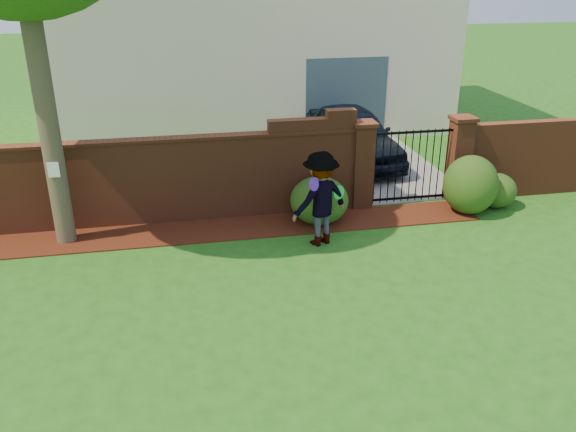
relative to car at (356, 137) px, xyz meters
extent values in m
cube|color=#225A16|center=(-3.17, -6.86, -0.72)|extent=(80.00, 80.00, 0.01)
cube|color=#3C160B|center=(-4.12, -3.52, -0.70)|extent=(11.10, 1.08, 0.03)
cube|color=brown|center=(-5.32, -2.86, 0.14)|extent=(8.70, 0.25, 1.70)
cube|color=brown|center=(-1.87, -2.86, 1.14)|extent=(1.80, 0.25, 0.30)
cube|color=brown|center=(-1.27, -2.86, 1.37)|extent=(0.60, 0.25, 0.16)
cube|color=brown|center=(-5.32, -2.86, 1.02)|extent=(8.70, 0.31, 0.06)
cube|color=brown|center=(3.43, -2.86, 0.14)|extent=(4.00, 0.25, 1.70)
cube|color=brown|center=(-0.77, -2.86, 0.19)|extent=(0.42, 0.42, 1.80)
cube|color=brown|center=(-0.77, -2.86, 1.13)|extent=(0.50, 0.50, 0.08)
cube|color=brown|center=(1.43, -2.86, 0.19)|extent=(0.42, 0.42, 1.80)
cube|color=brown|center=(1.43, -2.86, 1.13)|extent=(0.50, 0.50, 0.08)
cylinder|color=black|center=(-0.48, -2.86, 0.14)|extent=(0.02, 0.02, 1.60)
cylinder|color=black|center=(-0.31, -2.86, 0.14)|extent=(0.02, 0.02, 1.60)
cylinder|color=black|center=(-0.15, -2.86, 0.14)|extent=(0.02, 0.02, 1.60)
cylinder|color=black|center=(0.01, -2.86, 0.14)|extent=(0.02, 0.02, 1.60)
cylinder|color=black|center=(0.17, -2.86, 0.14)|extent=(0.02, 0.02, 1.60)
cylinder|color=black|center=(0.33, -2.86, 0.14)|extent=(0.02, 0.02, 1.60)
cylinder|color=black|center=(0.49, -2.86, 0.14)|extent=(0.02, 0.02, 1.60)
cylinder|color=black|center=(0.66, -2.86, 0.14)|extent=(0.02, 0.02, 1.60)
cylinder|color=black|center=(0.82, -2.86, 0.14)|extent=(0.02, 0.02, 1.60)
cylinder|color=black|center=(0.98, -2.86, 0.14)|extent=(0.02, 0.02, 1.60)
cylinder|color=black|center=(1.14, -2.86, 0.14)|extent=(0.02, 0.02, 1.60)
cube|color=black|center=(0.33, -2.86, -0.59)|extent=(1.78, 0.03, 0.05)
cube|color=black|center=(0.33, -2.86, 0.89)|extent=(1.78, 0.03, 0.05)
cube|color=gray|center=(0.33, 1.14, -0.71)|extent=(3.20, 8.00, 0.01)
cube|color=beige|center=(-2.17, 5.14, 2.29)|extent=(12.00, 6.00, 6.00)
cube|color=#384C5B|center=(0.33, 2.19, 0.49)|extent=(2.40, 0.12, 2.40)
imported|color=black|center=(0.00, 0.00, 0.00)|extent=(1.99, 4.30, 1.43)
cylinder|color=#45392A|center=(-6.77, -3.46, 2.79)|extent=(0.36, 0.36, 7.00)
cube|color=white|center=(-6.77, -3.65, 0.79)|extent=(0.20, 0.01, 0.28)
ellipsoid|color=#1C4514|center=(-1.85, -3.51, -0.23)|extent=(1.18, 1.18, 0.96)
ellipsoid|color=#1C4514|center=(1.36, -3.62, -0.09)|extent=(1.13, 1.13, 1.25)
ellipsoid|color=#1C4514|center=(2.10, -3.43, -0.34)|extent=(0.83, 0.83, 0.74)
imported|color=gray|center=(-2.06, -4.47, 0.18)|extent=(1.32, 1.06, 1.79)
cylinder|color=#6220CB|center=(-2.27, -4.78, 0.61)|extent=(0.24, 0.21, 0.25)
cylinder|color=#1BD048|center=(-1.71, -4.40, 0.27)|extent=(0.26, 0.17, 0.26)
camera|label=1|loc=(-4.60, -14.29, 4.24)|focal=37.15mm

